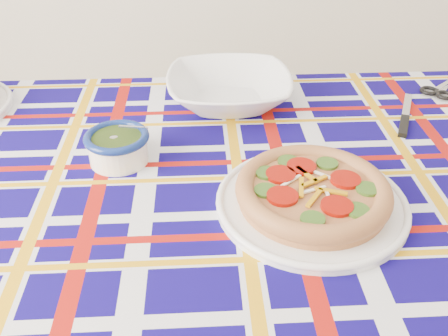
{
  "coord_description": "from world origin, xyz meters",
  "views": [
    {
      "loc": [
        -0.25,
        -0.57,
        1.41
      ],
      "look_at": [
        -0.08,
        0.24,
        0.86
      ],
      "focal_mm": 40.0,
      "sensor_mm": 36.0,
      "label": 1
    }
  ],
  "objects": [
    {
      "name": "dining_table",
      "position": [
        -0.16,
        0.18,
        0.75
      ],
      "size": [
        1.92,
        1.35,
        0.83
      ],
      "rotation": [
        0.0,
        0.0,
        -0.14
      ],
      "color": "brown",
      "rests_on": "floor"
    },
    {
      "name": "tablecloth",
      "position": [
        -0.16,
        0.18,
        0.78
      ],
      "size": [
        1.96,
        1.39,
        0.12
      ],
      "primitive_type": null,
      "rotation": [
        0.0,
        0.0,
        -0.14
      ],
      "color": "#0D055B",
      "rests_on": "dining_table"
    },
    {
      "name": "main_focaccia_plate",
      "position": [
        0.05,
        0.11,
        0.87
      ],
      "size": [
        0.37,
        0.37,
        0.07
      ],
      "primitive_type": null,
      "rotation": [
        0.0,
        0.0,
        0.02
      ],
      "color": "#B36E3F",
      "rests_on": "tablecloth"
    },
    {
      "name": "pesto_bowl",
      "position": [
        -0.29,
        0.34,
        0.88
      ],
      "size": [
        0.17,
        0.17,
        0.08
      ],
      "primitive_type": null,
      "rotation": [
        0.0,
        0.0,
        -0.31
      ],
      "color": "#1E300D",
      "rests_on": "tablecloth"
    },
    {
      "name": "serving_bowl",
      "position": [
        -0.01,
        0.56,
        0.88
      ],
      "size": [
        0.35,
        0.35,
        0.08
      ],
      "primitive_type": "imported",
      "rotation": [
        0.0,
        0.0,
        -0.13
      ],
      "color": "white",
      "rests_on": "tablecloth"
    },
    {
      "name": "table_knife",
      "position": [
        0.43,
        0.44,
        0.84
      ],
      "size": [
        0.15,
        0.22,
        0.01
      ],
      "primitive_type": null,
      "rotation": [
        0.0,
        0.0,
        1.01
      ],
      "color": "silver",
      "rests_on": "tablecloth"
    },
    {
      "name": "kitchen_scissors",
      "position": [
        0.6,
        0.54,
        0.85
      ],
      "size": [
        0.22,
        0.2,
        0.02
      ],
      "primitive_type": null,
      "rotation": [
        0.0,
        0.0,
        0.66
      ],
      "color": "silver",
      "rests_on": "tablecloth"
    }
  ]
}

